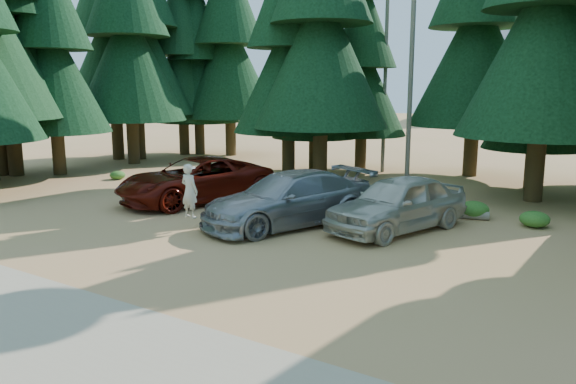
{
  "coord_description": "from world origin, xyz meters",
  "views": [
    {
      "loc": [
        11.05,
        -12.59,
        4.7
      ],
      "look_at": [
        1.22,
        2.64,
        1.25
      ],
      "focal_mm": 35.0,
      "sensor_mm": 36.0,
      "label": 1
    }
  ],
  "objects_px": {
    "red_pickup": "(196,180)",
    "log_mid": "(286,191)",
    "silver_minivan_center": "(289,199)",
    "silver_minivan_right": "(398,203)",
    "log_left": "(365,188)",
    "frisbee_player": "(189,191)",
    "log_right": "(421,211)"
  },
  "relations": [
    {
      "from": "red_pickup",
      "to": "silver_minivan_center",
      "type": "xyz_separation_m",
      "value": [
        5.32,
        -1.25,
        0.0
      ]
    },
    {
      "from": "silver_minivan_center",
      "to": "log_right",
      "type": "bearing_deg",
      "value": 73.01
    },
    {
      "from": "silver_minivan_center",
      "to": "frisbee_player",
      "type": "relative_size",
      "value": 3.48
    },
    {
      "from": "silver_minivan_center",
      "to": "log_mid",
      "type": "relative_size",
      "value": 1.77
    },
    {
      "from": "log_left",
      "to": "log_right",
      "type": "height_order",
      "value": "log_left"
    },
    {
      "from": "frisbee_player",
      "to": "silver_minivan_center",
      "type": "bearing_deg",
      "value": -133.06
    },
    {
      "from": "log_right",
      "to": "red_pickup",
      "type": "bearing_deg",
      "value": -174.43
    },
    {
      "from": "silver_minivan_center",
      "to": "log_left",
      "type": "relative_size",
      "value": 1.32
    },
    {
      "from": "log_mid",
      "to": "red_pickup",
      "type": "bearing_deg",
      "value": -111.68
    },
    {
      "from": "frisbee_player",
      "to": "log_right",
      "type": "bearing_deg",
      "value": -130.15
    },
    {
      "from": "silver_minivan_right",
      "to": "red_pickup",
      "type": "bearing_deg",
      "value": -161.33
    },
    {
      "from": "red_pickup",
      "to": "silver_minivan_center",
      "type": "height_order",
      "value": "silver_minivan_center"
    },
    {
      "from": "silver_minivan_right",
      "to": "log_mid",
      "type": "xyz_separation_m",
      "value": [
        -6.53,
        3.33,
        -0.76
      ]
    },
    {
      "from": "log_left",
      "to": "log_right",
      "type": "relative_size",
      "value": 0.99
    },
    {
      "from": "red_pickup",
      "to": "silver_minivan_center",
      "type": "distance_m",
      "value": 5.47
    },
    {
      "from": "frisbee_player",
      "to": "log_mid",
      "type": "xyz_separation_m",
      "value": [
        -0.82,
        7.02,
        -1.19
      ]
    },
    {
      "from": "frisbee_player",
      "to": "log_mid",
      "type": "bearing_deg",
      "value": -81.69
    },
    {
      "from": "silver_minivan_right",
      "to": "log_left",
      "type": "distance_m",
      "value": 6.82
    },
    {
      "from": "silver_minivan_right",
      "to": "frisbee_player",
      "type": "relative_size",
      "value": 2.98
    },
    {
      "from": "red_pickup",
      "to": "silver_minivan_center",
      "type": "relative_size",
      "value": 1.04
    },
    {
      "from": "red_pickup",
      "to": "log_left",
      "type": "height_order",
      "value": "red_pickup"
    },
    {
      "from": "red_pickup",
      "to": "log_mid",
      "type": "xyz_separation_m",
      "value": [
        2.17,
        3.43,
        -0.76
      ]
    },
    {
      "from": "log_left",
      "to": "log_mid",
      "type": "relative_size",
      "value": 1.33
    },
    {
      "from": "silver_minivan_center",
      "to": "silver_minivan_right",
      "type": "distance_m",
      "value": 3.64
    },
    {
      "from": "red_pickup",
      "to": "frisbee_player",
      "type": "xyz_separation_m",
      "value": [
        2.99,
        -3.6,
        0.43
      ]
    },
    {
      "from": "log_left",
      "to": "log_mid",
      "type": "height_order",
      "value": "log_left"
    },
    {
      "from": "red_pickup",
      "to": "log_mid",
      "type": "relative_size",
      "value": 1.84
    },
    {
      "from": "silver_minivan_center",
      "to": "log_left",
      "type": "bearing_deg",
      "value": 116.14
    },
    {
      "from": "frisbee_player",
      "to": "red_pickup",
      "type": "bearing_deg",
      "value": -48.56
    },
    {
      "from": "frisbee_player",
      "to": "log_right",
      "type": "height_order",
      "value": "frisbee_player"
    },
    {
      "from": "silver_minivan_right",
      "to": "log_left",
      "type": "height_order",
      "value": "silver_minivan_right"
    },
    {
      "from": "red_pickup",
      "to": "log_left",
      "type": "xyz_separation_m",
      "value": [
        4.93,
        5.73,
        -0.73
      ]
    }
  ]
}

